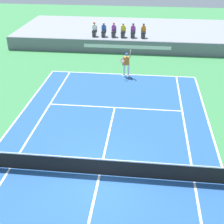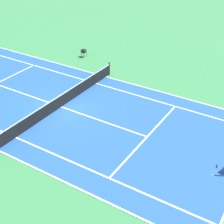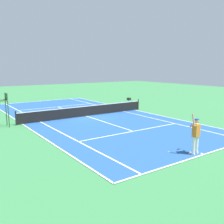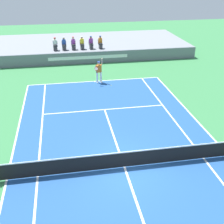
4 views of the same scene
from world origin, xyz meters
name	(u,v)px [view 1 (image 1 of 4)]	position (x,y,z in m)	size (l,w,h in m)	color
ground_plane	(99,176)	(0.00, 0.00, 0.00)	(80.00, 80.00, 0.00)	#387F47
court	(99,175)	(0.00, 0.00, 0.01)	(11.08, 23.88, 0.03)	#235193
net	(99,166)	(0.00, 0.00, 0.52)	(11.98, 0.10, 1.07)	black
barrier_wall	(127,47)	(0.00, 17.04, 0.59)	(22.46, 0.25, 1.18)	slate
bleacher_platform	(130,33)	(0.00, 21.79, 0.59)	(22.46, 9.26, 1.18)	gray
spectator_seated_0	(94,30)	(-3.15, 18.13, 1.79)	(0.44, 0.60, 1.27)	#474C56
spectator_seated_1	(104,30)	(-2.28, 18.13, 1.79)	(0.44, 0.60, 1.27)	#474C56
spectator_seated_2	(114,30)	(-1.34, 18.13, 1.79)	(0.44, 0.60, 1.27)	#474C56
spectator_seated_3	(123,31)	(-0.48, 18.13, 1.79)	(0.44, 0.60, 1.27)	#474C56
spectator_seated_4	(133,31)	(0.43, 18.13, 1.79)	(0.44, 0.60, 1.27)	#474C56
spectator_seated_5	(143,31)	(1.38, 18.13, 1.79)	(0.44, 0.60, 1.27)	#474C56
tennis_player	(126,64)	(0.32, 11.55, 0.99)	(0.75, 0.71, 2.08)	white
tennis_ball	(137,81)	(1.19, 10.64, 0.03)	(0.07, 0.07, 0.07)	#D1E533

